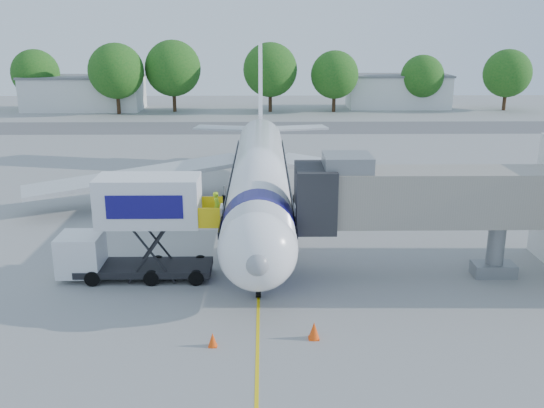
{
  "coord_description": "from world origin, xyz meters",
  "views": [
    {
      "loc": [
        0.3,
        -36.77,
        12.81
      ],
      "look_at": [
        0.74,
        -4.18,
        3.2
      ],
      "focal_mm": 40.0,
      "sensor_mm": 36.0,
      "label": 1
    }
  ],
  "objects_px": {
    "aircraft": "(260,174)",
    "jet_bridge": "(414,198)",
    "catering_hiloader": "(137,228)",
    "ground_tug": "(190,345)"
  },
  "relations": [
    {
      "from": "jet_bridge",
      "to": "catering_hiloader",
      "type": "relative_size",
      "value": 1.64
    },
    {
      "from": "jet_bridge",
      "to": "catering_hiloader",
      "type": "bearing_deg",
      "value": -179.99
    },
    {
      "from": "catering_hiloader",
      "to": "ground_tug",
      "type": "bearing_deg",
      "value": -66.44
    },
    {
      "from": "aircraft",
      "to": "ground_tug",
      "type": "height_order",
      "value": "aircraft"
    },
    {
      "from": "aircraft",
      "to": "jet_bridge",
      "type": "bearing_deg",
      "value": -54.3
    },
    {
      "from": "aircraft",
      "to": "catering_hiloader",
      "type": "distance_m",
      "value": 12.77
    },
    {
      "from": "catering_hiloader",
      "to": "ground_tug",
      "type": "relative_size",
      "value": 2.48
    },
    {
      "from": "catering_hiloader",
      "to": "ground_tug",
      "type": "xyz_separation_m",
      "value": [
        3.62,
        -8.3,
        -2.08
      ]
    },
    {
      "from": "jet_bridge",
      "to": "catering_hiloader",
      "type": "height_order",
      "value": "jet_bridge"
    },
    {
      "from": "aircraft",
      "to": "jet_bridge",
      "type": "height_order",
      "value": "aircraft"
    }
  ]
}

